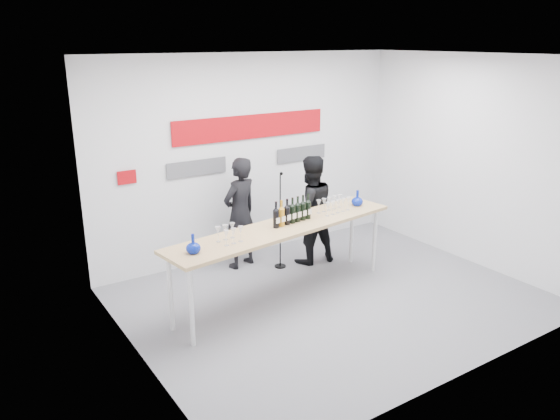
{
  "coord_description": "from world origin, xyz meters",
  "views": [
    {
      "loc": [
        -4.02,
        -4.91,
        3.19
      ],
      "look_at": [
        -0.48,
        0.48,
        1.15
      ],
      "focal_mm": 35.0,
      "sensor_mm": 36.0,
      "label": 1
    }
  ],
  "objects_px": {
    "presenter_left": "(240,213)",
    "presenter_right": "(310,210)",
    "tasting_table": "(284,231)",
    "mic_stand": "(280,239)"
  },
  "relations": [
    {
      "from": "presenter_left",
      "to": "presenter_right",
      "type": "relative_size",
      "value": 1.01
    },
    {
      "from": "presenter_right",
      "to": "tasting_table",
      "type": "bearing_deg",
      "value": 45.92
    },
    {
      "from": "tasting_table",
      "to": "presenter_left",
      "type": "xyz_separation_m",
      "value": [
        0.04,
        1.2,
        -0.09
      ]
    },
    {
      "from": "presenter_right",
      "to": "presenter_left",
      "type": "bearing_deg",
      "value": -17.13
    },
    {
      "from": "tasting_table",
      "to": "presenter_right",
      "type": "distance_m",
      "value": 1.25
    },
    {
      "from": "tasting_table",
      "to": "presenter_right",
      "type": "height_order",
      "value": "presenter_right"
    },
    {
      "from": "presenter_left",
      "to": "mic_stand",
      "type": "relative_size",
      "value": 1.13
    },
    {
      "from": "tasting_table",
      "to": "mic_stand",
      "type": "relative_size",
      "value": 2.31
    },
    {
      "from": "presenter_left",
      "to": "mic_stand",
      "type": "xyz_separation_m",
      "value": [
        0.45,
        -0.36,
        -0.37
      ]
    },
    {
      "from": "tasting_table",
      "to": "presenter_right",
      "type": "xyz_separation_m",
      "value": [
        0.97,
        0.79,
        -0.1
      ]
    }
  ]
}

